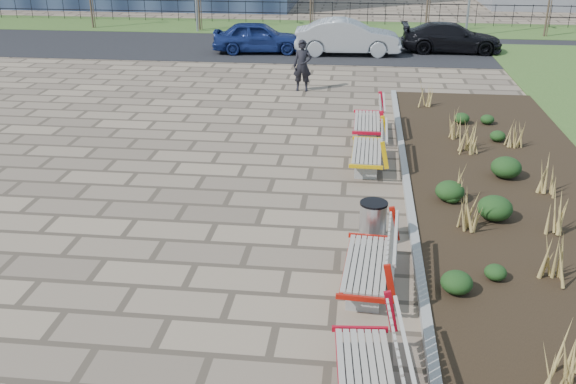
# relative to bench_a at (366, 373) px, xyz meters

# --- Properties ---
(ground) EXTENTS (120.00, 120.00, 0.00)m
(ground) POSITION_rel_bench_a_xyz_m (-3.00, 1.59, -0.50)
(ground) COLOR #7C6A55
(ground) RESTS_ON ground
(planting_bed) EXTENTS (4.50, 18.00, 0.10)m
(planting_bed) POSITION_rel_bench_a_xyz_m (3.25, 6.59, -0.45)
(planting_bed) COLOR black
(planting_bed) RESTS_ON ground
(planting_curb) EXTENTS (0.16, 18.00, 0.15)m
(planting_curb) POSITION_rel_bench_a_xyz_m (0.92, 6.59, -0.42)
(planting_curb) COLOR gray
(planting_curb) RESTS_ON ground
(grass_verge_far) EXTENTS (80.00, 5.00, 0.04)m
(grass_verge_far) POSITION_rel_bench_a_xyz_m (-3.00, 29.59, -0.48)
(grass_verge_far) COLOR #33511E
(grass_verge_far) RESTS_ON ground
(road) EXTENTS (80.00, 7.00, 0.02)m
(road) POSITION_rel_bench_a_xyz_m (-3.00, 23.59, -0.49)
(road) COLOR black
(road) RESTS_ON ground
(bench_a) EXTENTS (1.07, 2.17, 1.00)m
(bench_a) POSITION_rel_bench_a_xyz_m (0.00, 0.00, 0.00)
(bench_a) COLOR #A80B1C
(bench_a) RESTS_ON ground
(bench_b) EXTENTS (1.04, 2.16, 1.00)m
(bench_b) POSITION_rel_bench_a_xyz_m (0.00, 2.83, 0.00)
(bench_b) COLOR #A7150B
(bench_b) RESTS_ON ground
(bench_c) EXTENTS (0.95, 2.12, 1.00)m
(bench_c) POSITION_rel_bench_a_xyz_m (0.00, 8.37, 0.00)
(bench_c) COLOR #DAA70B
(bench_c) RESTS_ON ground
(bench_d) EXTENTS (0.91, 2.10, 1.00)m
(bench_d) POSITION_rel_bench_a_xyz_m (0.00, 10.86, 0.00)
(bench_d) COLOR red
(bench_d) RESTS_ON ground
(litter_bin) EXTENTS (0.50, 0.50, 0.84)m
(litter_bin) POSITION_rel_bench_a_xyz_m (0.12, 4.39, -0.08)
(litter_bin) COLOR #B2B2B7
(litter_bin) RESTS_ON ground
(pedestrian) EXTENTS (0.67, 0.46, 1.78)m
(pedestrian) POSITION_rel_bench_a_xyz_m (-2.27, 15.74, 0.39)
(pedestrian) COLOR black
(pedestrian) RESTS_ON ground
(car_blue) EXTENTS (4.21, 2.09, 1.38)m
(car_blue) POSITION_rel_bench_a_xyz_m (-4.88, 22.32, 0.21)
(car_blue) COLOR navy
(car_blue) RESTS_ON road
(car_silver) EXTENTS (4.71, 1.84, 1.53)m
(car_silver) POSITION_rel_bench_a_xyz_m (-0.89, 22.35, 0.28)
(car_silver) COLOR #94989B
(car_silver) RESTS_ON road
(car_black) EXTENTS (4.49, 1.87, 1.30)m
(car_black) POSITION_rel_bench_a_xyz_m (3.74, 23.42, 0.17)
(car_black) COLOR black
(car_black) RESTS_ON road
(railing_fence) EXTENTS (44.00, 0.10, 1.20)m
(railing_fence) POSITION_rel_bench_a_xyz_m (-3.00, 31.09, 0.14)
(railing_fence) COLOR black
(railing_fence) RESTS_ON grass_verge_far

